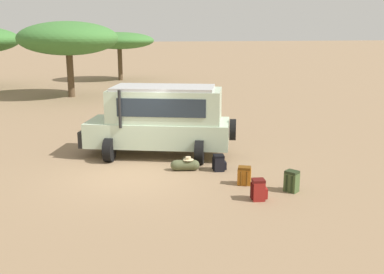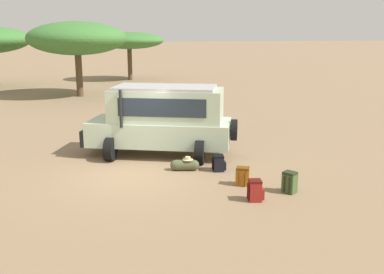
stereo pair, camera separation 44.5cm
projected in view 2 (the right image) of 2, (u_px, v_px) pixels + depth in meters
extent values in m
plane|color=#8C7051|center=(132.00, 175.00, 13.66)|extent=(320.00, 320.00, 0.00)
cube|color=#B2C6A8|center=(160.00, 132.00, 15.76)|extent=(5.25, 3.34, 0.84)
cube|color=#B2C6A8|center=(167.00, 105.00, 15.51)|extent=(4.19, 2.89, 1.10)
cube|color=#232D38|center=(124.00, 105.00, 15.71)|extent=(0.55, 1.50, 0.77)
cube|color=#232D38|center=(162.00, 108.00, 14.62)|extent=(2.80, 0.96, 0.60)
cube|color=#232D38|center=(171.00, 100.00, 16.36)|extent=(2.80, 0.96, 0.60)
cube|color=#B7B7B7|center=(165.00, 88.00, 15.37)|extent=(3.79, 2.70, 0.10)
cube|color=black|center=(90.00, 135.00, 16.13)|extent=(0.66, 1.58, 0.56)
cylinder|color=black|center=(121.00, 109.00, 14.74)|extent=(0.10, 0.10, 1.25)
cylinder|color=black|center=(110.00, 149.00, 15.12)|extent=(0.52, 0.85, 0.80)
cylinder|color=black|center=(126.00, 136.00, 16.99)|extent=(0.52, 0.85, 0.80)
cylinder|color=black|center=(200.00, 152.00, 14.73)|extent=(0.52, 0.85, 0.80)
cylinder|color=black|center=(206.00, 139.00, 16.60)|extent=(0.52, 0.85, 0.80)
cylinder|color=black|center=(234.00, 130.00, 15.40)|extent=(0.44, 0.77, 0.74)
cube|color=#B26619|center=(243.00, 177.00, 12.76)|extent=(0.45, 0.39, 0.47)
cube|color=#B26619|center=(243.00, 177.00, 12.94)|extent=(0.29, 0.18, 0.26)
cube|color=#62380E|center=(243.00, 168.00, 12.70)|extent=(0.44, 0.39, 0.07)
cylinder|color=#62380E|center=(239.00, 179.00, 12.63)|extent=(0.04, 0.04, 0.40)
cylinder|color=#62380E|center=(245.00, 179.00, 12.60)|extent=(0.04, 0.04, 0.40)
cube|color=#42562D|center=(290.00, 183.00, 12.16)|extent=(0.42, 0.44, 0.53)
cube|color=#42562D|center=(293.00, 184.00, 12.30)|extent=(0.22, 0.26, 0.29)
cube|color=#242F19|center=(290.00, 173.00, 12.09)|extent=(0.42, 0.44, 0.07)
cylinder|color=#242F19|center=(284.00, 184.00, 12.10)|extent=(0.04, 0.04, 0.45)
cylinder|color=#242F19|center=(289.00, 185.00, 12.00)|extent=(0.04, 0.04, 0.45)
cube|color=black|center=(218.00, 164.00, 14.07)|extent=(0.34, 0.41, 0.44)
cube|color=black|center=(224.00, 165.00, 14.10)|extent=(0.11, 0.30, 0.24)
cube|color=black|center=(218.00, 156.00, 14.01)|extent=(0.35, 0.40, 0.07)
cylinder|color=black|center=(212.00, 163.00, 14.14)|extent=(0.04, 0.04, 0.37)
cylinder|color=black|center=(213.00, 165.00, 13.97)|extent=(0.04, 0.04, 0.37)
cube|color=maroon|center=(255.00, 192.00, 11.58)|extent=(0.34, 0.36, 0.50)
cube|color=maroon|center=(262.00, 194.00, 11.61)|extent=(0.11, 0.25, 0.27)
cube|color=#4D100E|center=(255.00, 181.00, 11.52)|extent=(0.35, 0.35, 0.07)
cylinder|color=#4D100E|center=(248.00, 191.00, 11.65)|extent=(0.04, 0.04, 0.42)
cylinder|color=#4D100E|center=(249.00, 193.00, 11.50)|extent=(0.04, 0.04, 0.42)
cylinder|color=#4C5133|center=(185.00, 165.00, 14.13)|extent=(0.64, 0.43, 0.33)
sphere|color=#4C5133|center=(194.00, 165.00, 14.14)|extent=(0.33, 0.33, 0.33)
sphere|color=#4C5133|center=(175.00, 165.00, 14.13)|extent=(0.33, 0.33, 0.33)
torus|color=#2D301E|center=(185.00, 159.00, 14.09)|extent=(0.17, 0.05, 0.16)
cylinder|color=beige|center=(188.00, 160.00, 14.10)|extent=(0.34, 0.34, 0.02)
cylinder|color=beige|center=(188.00, 158.00, 14.08)|extent=(0.17, 0.17, 0.09)
cylinder|color=brown|center=(79.00, 75.00, 29.62)|extent=(0.43, 0.43, 2.87)
ellipsoid|color=#3D7533|center=(77.00, 38.00, 29.08)|extent=(6.38, 6.04, 2.16)
cylinder|color=brown|center=(130.00, 64.00, 39.41)|extent=(0.39, 0.39, 2.80)
ellipsoid|color=#3D7533|center=(129.00, 41.00, 38.94)|extent=(5.99, 5.37, 1.45)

